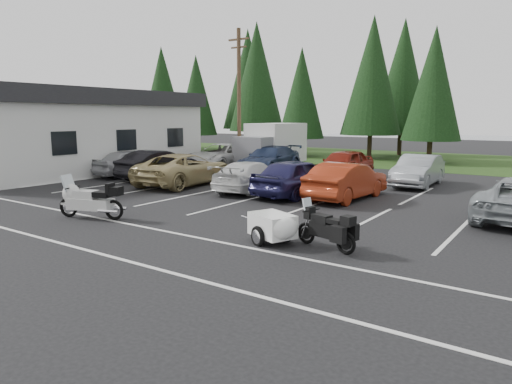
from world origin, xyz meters
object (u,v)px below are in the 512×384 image
object	(u,v)px
car_near_2	(185,169)
car_far_1	(269,159)
car_far_2	(343,164)
car_near_1	(158,164)
box_truck	(268,146)
car_near_0	(132,162)
car_near_5	(347,181)
utility_pole	(239,96)
touring_motorcycle	(90,197)
car_far_3	(418,170)
car_far_0	(221,156)
cargo_trailer	(272,228)
car_near_3	(251,176)
car_near_4	(297,177)
building	(60,131)
adventure_motorcycle	(326,225)

from	to	relation	value
car_near_2	car_far_1	bearing A→B (deg)	-100.52
car_near_2	car_far_2	distance (m)	8.47
car_near_1	box_truck	bearing A→B (deg)	-103.37
car_near_0	car_near_5	world-z (taller)	car_near_0
utility_pole	touring_motorcycle	bearing A→B (deg)	-70.54
car_near_1	car_far_3	world-z (taller)	car_near_1
car_near_2	car_near_0	bearing A→B (deg)	-14.97
car_far_2	car_far_0	bearing A→B (deg)	-179.29
car_near_0	cargo_trailer	bearing A→B (deg)	154.95
cargo_trailer	car_far_0	bearing A→B (deg)	156.28
box_truck	car_far_0	xyz separation A→B (m)	(-2.22, -2.16, -0.65)
box_truck	touring_motorcycle	size ratio (longest dim) A/B	2.12
car_far_2	cargo_trailer	distance (m)	13.32
box_truck	car_near_3	bearing A→B (deg)	-61.55
box_truck	car_near_4	xyz separation A→B (m)	(6.92, -8.40, -0.65)
cargo_trailer	building	bearing A→B (deg)	-175.50
utility_pole	car_near_4	world-z (taller)	utility_pole
car_near_0	car_far_1	size ratio (longest dim) A/B	0.83
car_near_1	adventure_motorcycle	xyz separation A→B (m)	(13.39, -6.99, -0.15)
car_near_5	cargo_trailer	world-z (taller)	car_near_5
car_near_2	touring_motorcycle	size ratio (longest dim) A/B	2.12
box_truck	car_near_1	world-z (taller)	box_truck
car_far_2	building	bearing A→B (deg)	-157.15
car_near_5	car_far_2	distance (m)	6.10
car_far_2	adventure_motorcycle	world-z (taller)	car_far_2
car_near_1	car_near_2	xyz separation A→B (m)	(2.72, -0.82, -0.00)
car_near_2	building	bearing A→B (deg)	-6.67
building	car_near_1	distance (m)	8.27
car_near_2	touring_motorcycle	bearing A→B (deg)	105.25
utility_pole	car_near_0	world-z (taller)	utility_pole
car_far_0	car_far_2	world-z (taller)	car_far_0
car_near_3	car_far_0	bearing A→B (deg)	-48.72
utility_pole	cargo_trailer	bearing A→B (deg)	-50.74
touring_motorcycle	car_far_3	bearing A→B (deg)	43.81
building	car_far_3	size ratio (longest dim) A/B	3.41
cargo_trailer	adventure_motorcycle	bearing A→B (deg)	34.73
cargo_trailer	car_near_3	bearing A→B (deg)	152.01
cargo_trailer	car_far_2	bearing A→B (deg)	129.00
car_near_1	car_near_5	size ratio (longest dim) A/B	1.03
car_far_3	car_near_5	bearing A→B (deg)	-105.86
car_near_5	car_far_2	bearing A→B (deg)	-61.30
car_near_3	car_near_4	size ratio (longest dim) A/B	0.99
car_near_4	car_near_0	bearing A→B (deg)	2.20
building	car_far_1	distance (m)	13.22
box_truck	car_far_2	world-z (taller)	box_truck
car_near_5	adventure_motorcycle	bearing A→B (deg)	113.00
cargo_trailer	car_near_4	bearing A→B (deg)	137.71
building	cargo_trailer	size ratio (longest dim) A/B	8.92
car_near_5	utility_pole	bearing A→B (deg)	-30.62
car_near_4	car_far_2	world-z (taller)	car_near_4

